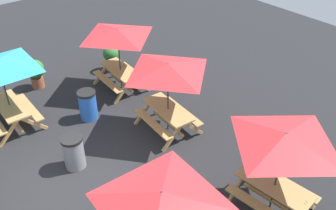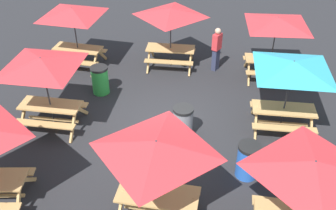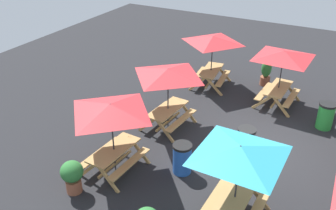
% 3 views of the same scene
% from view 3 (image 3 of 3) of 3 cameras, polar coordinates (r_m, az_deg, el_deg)
% --- Properties ---
extents(ground_plane, '(29.88, 29.88, 0.00)m').
position_cam_3_polar(ground_plane, '(12.96, 13.69, -6.33)').
color(ground_plane, '#232326').
rests_on(ground_plane, ground).
extents(picnic_table_0, '(2.83, 2.83, 2.34)m').
position_cam_3_polar(picnic_table_0, '(15.01, 17.15, 6.78)').
color(picnic_table_0, tan).
rests_on(picnic_table_0, ground).
extents(picnic_table_1, '(2.22, 2.22, 2.34)m').
position_cam_3_polar(picnic_table_1, '(16.12, 6.82, 9.35)').
color(picnic_table_1, tan).
rests_on(picnic_table_1, ground).
extents(picnic_table_2, '(2.15, 2.15, 2.34)m').
position_cam_3_polar(picnic_table_2, '(12.78, 0.00, 4.29)').
color(picnic_table_2, tan).
rests_on(picnic_table_2, ground).
extents(picnic_table_5, '(2.11, 2.11, 2.34)m').
position_cam_3_polar(picnic_table_5, '(10.67, -8.70, -1.29)').
color(picnic_table_5, tan).
rests_on(picnic_table_5, ground).
extents(picnic_table_7, '(2.83, 2.83, 2.34)m').
position_cam_3_polar(picnic_table_7, '(9.00, 10.84, -7.76)').
color(picnic_table_7, tan).
rests_on(picnic_table_7, ground).
extents(trash_bin_gray, '(0.59, 0.59, 0.98)m').
position_cam_3_polar(trash_bin_gray, '(12.26, 11.76, -5.50)').
color(trash_bin_gray, gray).
rests_on(trash_bin_gray, ground).
extents(trash_bin_blue, '(0.59, 0.59, 0.98)m').
position_cam_3_polar(trash_bin_blue, '(11.31, 2.17, -8.11)').
color(trash_bin_blue, blue).
rests_on(trash_bin_blue, ground).
extents(trash_bin_green, '(0.59, 0.59, 0.98)m').
position_cam_3_polar(trash_bin_green, '(14.56, 22.88, -1.51)').
color(trash_bin_green, green).
rests_on(trash_bin_green, ground).
extents(potted_plant_0, '(0.44, 0.44, 1.20)m').
position_cam_3_polar(potted_plant_0, '(17.14, 14.70, 4.81)').
color(potted_plant_0, '#935138').
rests_on(potted_plant_0, ground).
extents(potted_plant_2, '(0.64, 0.64, 1.01)m').
position_cam_3_polar(potted_plant_2, '(10.87, -14.37, -10.28)').
color(potted_plant_2, '#935138').
rests_on(potted_plant_2, ground).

